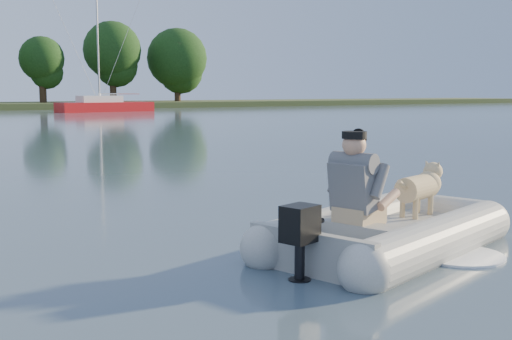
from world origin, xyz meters
TOP-DOWN VIEW (x-y plane):
  - water at (0.00, 0.00)m, footprint 160.00×160.00m
  - dinghy at (0.91, 0.46)m, footprint 6.00×5.19m
  - man at (0.18, 0.29)m, footprint 0.93×0.86m
  - dog at (1.55, 0.71)m, footprint 1.05×0.63m
  - outboard_motor at (-0.79, -0.06)m, footprint 0.51×0.42m
  - sailboat at (13.52, 48.51)m, footprint 8.29×3.24m

SIDE VIEW (x-z plane):
  - water at x=0.00m, z-range 0.00..0.00m
  - outboard_motor at x=-0.79m, z-range -0.09..0.75m
  - sailboat at x=13.52m, z-range -5.07..6.05m
  - dog at x=1.55m, z-range 0.22..0.88m
  - dinghy at x=0.91m, z-range -0.10..1.37m
  - man at x=0.18m, z-range 0.25..1.40m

